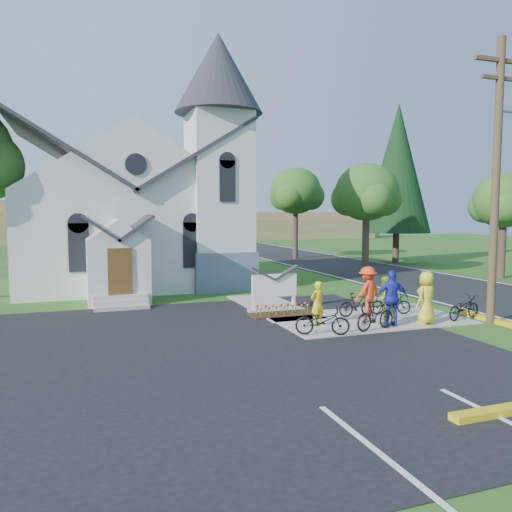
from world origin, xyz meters
name	(u,v)px	position (x,y,z in m)	size (l,w,h in m)	color
ground	(339,325)	(0.00, 0.00, 0.00)	(120.00, 120.00, 0.00)	#285819
parking_lot	(145,361)	(-7.00, -2.00, 0.01)	(20.00, 16.00, 0.02)	black
road	(360,269)	(10.00, 15.00, 0.01)	(8.00, 90.00, 0.02)	black
sidewalk	(368,319)	(1.50, 0.50, 0.03)	(7.00, 4.00, 0.05)	gray
church	(138,189)	(-5.48, 12.48, 5.25)	(12.35, 12.00, 13.00)	white
church_sign	(274,286)	(-1.20, 3.20, 1.03)	(2.20, 0.40, 1.70)	gray
flower_bed	(283,314)	(-1.20, 2.30, 0.04)	(2.60, 1.10, 0.07)	#37220F
utility_pole	(498,172)	(5.36, -1.50, 5.40)	(3.45, 0.28, 10.00)	#4A3125
tree_road_near	(367,193)	(8.50, 12.00, 5.21)	(4.00, 4.00, 7.05)	#36271D
tree_road_mid	(296,191)	(9.00, 24.00, 5.78)	(4.40, 4.40, 7.80)	#36271D
tree_road_far	(504,202)	(15.50, 8.00, 4.63)	(3.60, 3.60, 6.30)	#36271D
conifer	(398,169)	(15.00, 18.00, 7.39)	(5.20, 5.20, 12.40)	#36271D
distant_hills	(167,225)	(3.36, 56.33, 2.17)	(61.00, 10.00, 5.60)	olive
cyclist_0	(317,303)	(-0.83, 0.06, 0.83)	(0.57, 0.37, 1.56)	yellow
bike_0	(322,321)	(-1.28, -1.20, 0.51)	(0.61, 1.74, 0.92)	black
cyclist_1	(384,300)	(1.57, -0.41, 0.89)	(0.82, 0.64, 1.69)	#94BD23
bike_1	(376,315)	(0.70, -1.20, 0.55)	(0.47, 1.65, 0.99)	black
cyclist_2	(392,298)	(1.55, -0.88, 1.03)	(1.14, 0.48, 1.95)	#2328B0
bike_2	(390,304)	(2.71, 0.87, 0.47)	(0.55, 1.58, 0.83)	black
cyclist_3	(368,291)	(1.67, 0.85, 1.00)	(1.22, 0.70, 1.89)	#FD3D1C
bike_3	(357,304)	(1.27, 0.92, 0.51)	(0.43, 1.53, 0.92)	black
cyclist_4	(426,298)	(2.91, -0.98, 0.98)	(0.91, 0.59, 1.86)	yellow
bike_4	(464,307)	(4.70, -0.84, 0.50)	(0.59, 1.70, 0.89)	black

